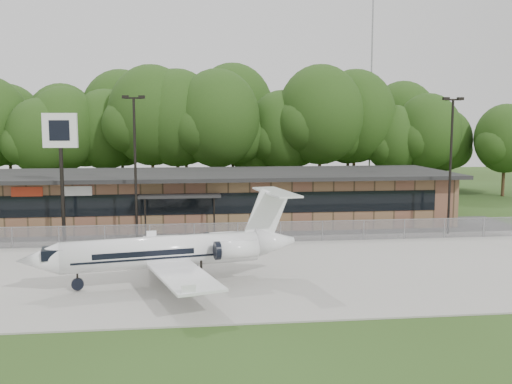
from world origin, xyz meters
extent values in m
plane|color=#2A3F16|center=(0.00, 0.00, 0.00)|extent=(160.00, 160.00, 0.00)
cube|color=#9E9B93|center=(0.00, 8.00, 0.04)|extent=(64.00, 18.00, 0.08)
cube|color=#383835|center=(0.00, 19.50, 0.03)|extent=(50.00, 9.00, 0.06)
cube|color=brown|center=(0.00, 24.00, 2.00)|extent=(40.00, 10.00, 4.00)
cube|color=black|center=(0.00, 18.98, 2.30)|extent=(36.00, 0.08, 1.60)
cube|color=black|center=(0.00, 23.50, 4.15)|extent=(41.00, 11.50, 0.30)
cube|color=black|center=(-2.00, 18.40, 3.00)|extent=(6.00, 1.60, 0.20)
cube|color=#AD2D15|center=(-13.00, 18.95, 3.40)|extent=(2.20, 0.06, 0.70)
cube|color=silver|center=(-9.50, 18.95, 3.40)|extent=(2.20, 0.06, 0.70)
cube|color=gray|center=(0.00, 15.00, 0.75)|extent=(46.00, 0.03, 1.50)
cube|color=gray|center=(0.00, 15.00, 1.50)|extent=(46.00, 0.04, 0.04)
cylinder|color=gray|center=(22.00, 48.00, 12.50)|extent=(0.20, 0.20, 25.00)
cylinder|color=black|center=(-5.00, 16.50, 5.00)|extent=(0.18, 0.18, 10.00)
cube|color=black|center=(-5.00, 16.50, 10.05)|extent=(1.20, 0.12, 0.12)
cube|color=black|center=(-5.55, 16.50, 10.12)|extent=(0.45, 0.30, 0.22)
cube|color=black|center=(-4.45, 16.50, 10.12)|extent=(0.45, 0.30, 0.22)
cylinder|color=black|center=(18.00, 16.50, 5.00)|extent=(0.18, 0.18, 10.00)
cube|color=black|center=(18.00, 16.50, 10.05)|extent=(1.20, 0.12, 0.12)
cube|color=black|center=(17.45, 16.50, 10.12)|extent=(0.45, 0.30, 0.22)
cube|color=black|center=(18.55, 16.50, 10.12)|extent=(0.45, 0.30, 0.22)
cylinder|color=white|center=(-2.71, 5.31, 1.70)|extent=(10.13, 3.42, 1.60)
cone|color=white|center=(-8.61, 4.21, 1.70)|extent=(2.26, 1.94, 1.60)
cone|color=white|center=(3.28, 6.44, 1.85)|extent=(2.46, 1.98, 1.60)
cube|color=white|center=(-1.61, 2.16, 1.25)|extent=(3.27, 6.31, 0.12)
cube|color=white|center=(-2.83, 8.65, 1.25)|extent=(3.27, 6.31, 0.12)
cylinder|color=white|center=(1.06, 4.75, 1.85)|extent=(2.33, 1.29, 0.90)
cylinder|color=white|center=(0.60, 7.21, 1.85)|extent=(2.33, 1.29, 0.90)
cube|color=white|center=(2.79, 6.35, 3.30)|extent=(2.44, 0.59, 3.01)
cube|color=white|center=(3.38, 6.46, 4.55)|extent=(2.13, 4.76, 0.10)
cube|color=black|center=(-7.92, 4.34, 1.98)|extent=(1.20, 1.36, 0.50)
cube|color=black|center=(-0.94, 5.65, 0.35)|extent=(1.23, 2.51, 0.70)
cylinder|color=black|center=(-6.84, 4.54, 0.35)|extent=(0.70, 0.70, 0.22)
cylinder|color=black|center=(-10.04, 16.80, 4.30)|extent=(0.28, 0.28, 8.60)
cube|color=silver|center=(-10.04, 16.80, 7.84)|extent=(2.38, 0.52, 2.36)
cube|color=black|center=(-10.05, 16.66, 7.84)|extent=(1.39, 0.19, 1.40)
camera|label=1|loc=(-1.28, -23.71, 8.33)|focal=40.00mm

